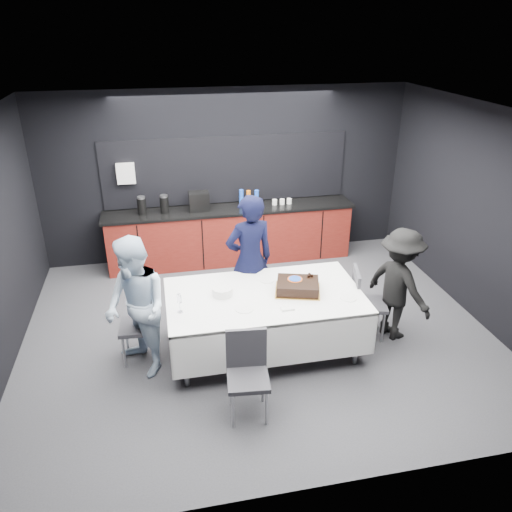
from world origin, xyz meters
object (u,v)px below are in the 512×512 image
(plate_stack, at_px, (222,291))
(person_center, at_px, (250,260))
(chair_right, at_px, (363,298))
(chair_near, at_px, (247,368))
(person_right, at_px, (399,285))
(party_table, at_px, (264,304))
(champagne_flute, at_px, (179,300))
(person_left, at_px, (136,308))
(chair_left, at_px, (144,320))
(cake_assembly, at_px, (298,286))

(plate_stack, relative_size, person_center, 0.13)
(plate_stack, distance_m, chair_right, 1.82)
(chair_near, xyz_separation_m, person_right, (2.12, 0.97, 0.20))
(party_table, distance_m, champagne_flute, 1.07)
(party_table, relative_size, plate_stack, 9.60)
(champagne_flute, bearing_deg, person_center, 42.94)
(chair_near, xyz_separation_m, person_left, (-1.08, 0.91, 0.30))
(chair_left, bearing_deg, party_table, -4.72)
(chair_right, xyz_separation_m, chair_near, (-1.70, -1.07, 0.00))
(champagne_flute, distance_m, person_right, 2.73)
(chair_left, height_order, person_right, person_right)
(person_center, relative_size, person_left, 1.08)
(plate_stack, height_order, chair_left, chair_left)
(chair_left, relative_size, chair_right, 1.00)
(champagne_flute, distance_m, chair_right, 2.36)
(champagne_flute, height_order, chair_near, champagne_flute)
(chair_left, height_order, person_left, person_left)
(cake_assembly, xyz_separation_m, champagne_flute, (-1.41, -0.19, 0.09))
(champagne_flute, bearing_deg, chair_near, -53.26)
(champagne_flute, bearing_deg, plate_stack, 28.33)
(party_table, height_order, champagne_flute, champagne_flute)
(party_table, relative_size, person_right, 1.57)
(party_table, xyz_separation_m, chair_right, (1.30, 0.06, -0.11))
(person_left, distance_m, person_right, 3.20)
(chair_left, relative_size, person_left, 0.56)
(champagne_flute, distance_m, person_left, 0.50)
(party_table, xyz_separation_m, person_left, (-1.48, -0.09, 0.19))
(chair_left, height_order, chair_near, same)
(chair_right, bearing_deg, plate_stack, 179.23)
(chair_right, distance_m, person_left, 2.80)
(cake_assembly, distance_m, chair_left, 1.86)
(plate_stack, distance_m, person_center, 0.77)
(party_table, distance_m, person_left, 1.50)
(party_table, height_order, person_center, person_center)
(plate_stack, distance_m, person_left, 1.01)
(chair_near, bearing_deg, champagne_flute, 126.74)
(chair_right, height_order, person_right, person_right)
(party_table, relative_size, person_center, 1.30)
(cake_assembly, height_order, person_left, person_left)
(chair_left, xyz_separation_m, person_right, (3.14, -0.15, 0.20))
(champagne_flute, height_order, chair_right, champagne_flute)
(chair_right, distance_m, person_right, 0.47)
(plate_stack, height_order, chair_right, chair_right)
(person_right, bearing_deg, party_table, 66.64)
(chair_left, bearing_deg, person_center, 23.00)
(chair_near, bearing_deg, person_right, 24.71)
(plate_stack, height_order, champagne_flute, champagne_flute)
(plate_stack, xyz_separation_m, chair_left, (-0.94, 0.03, -0.30))
(cake_assembly, xyz_separation_m, person_left, (-1.89, -0.09, -0.02))
(plate_stack, relative_size, person_right, 0.16)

